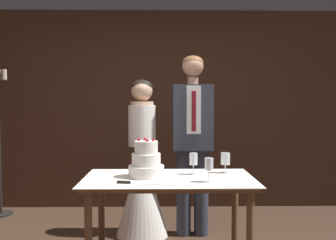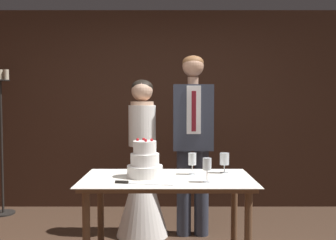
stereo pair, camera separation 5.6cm
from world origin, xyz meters
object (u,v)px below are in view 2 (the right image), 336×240
at_px(bride, 143,178).
at_px(tiered_cake, 145,162).
at_px(cake_knife, 133,183).
at_px(groom, 193,134).
at_px(cake_table, 168,190).
at_px(candle_stand, 2,141).
at_px(wine_glass_far, 193,160).
at_px(wine_glass_near, 208,165).
at_px(wine_glass_middle, 225,159).

bearing_deg(bride, tiered_cake, -84.72).
bearing_deg(bride, cake_knife, -89.71).
relative_size(tiered_cake, cake_knife, 0.72).
height_order(cake_knife, bride, bride).
bearing_deg(cake_knife, groom, 75.30).
bearing_deg(cake_table, candle_stand, 141.53).
bearing_deg(cake_knife, tiered_cake, 83.45).
bearing_deg(cake_table, wine_glass_far, 31.73).
height_order(cake_table, wine_glass_near, wine_glass_near).
height_order(tiered_cake, groom, groom).
bearing_deg(cake_knife, wine_glass_near, 15.61).
height_order(tiered_cake, cake_knife, tiered_cake).
bearing_deg(cake_knife, wine_glass_far, 47.18).
height_order(cake_knife, candle_stand, candle_stand).
distance_m(cake_knife, wine_glass_middle, 0.85).
distance_m(wine_glass_near, wine_glass_far, 0.31).
xyz_separation_m(cake_knife, wine_glass_near, (0.55, 0.05, 0.12)).
bearing_deg(candle_stand, wine_glass_far, -33.62).
height_order(wine_glass_near, wine_glass_far, wine_glass_near).
xyz_separation_m(cake_table, groom, (0.26, 0.90, 0.36)).
distance_m(cake_table, wine_glass_middle, 0.56).
bearing_deg(groom, candle_stand, 162.69).
bearing_deg(tiered_cake, bride, 95.28).
xyz_separation_m(wine_glass_middle, candle_stand, (-2.51, 1.43, 0.01)).
bearing_deg(tiered_cake, groom, 63.11).
bearing_deg(wine_glass_far, bride, 121.09).
bearing_deg(cake_knife, bride, 100.30).
relative_size(wine_glass_far, groom, 0.10).
bearing_deg(candle_stand, bride, -21.96).
xyz_separation_m(wine_glass_far, groom, (0.06, 0.77, 0.14)).
distance_m(wine_glass_far, candle_stand, 2.69).
height_order(wine_glass_middle, wine_glass_far, wine_glass_far).
relative_size(wine_glass_middle, wine_glass_far, 0.95).
distance_m(cake_table, bride, 0.94).
bearing_deg(cake_knife, wine_glass_middle, 39.28).
xyz_separation_m(cake_table, wine_glass_middle, (0.48, 0.19, 0.22)).
distance_m(cake_knife, bride, 1.14).
bearing_deg(wine_glass_near, bride, 117.57).
xyz_separation_m(wine_glass_middle, bride, (-0.74, 0.71, -0.30)).
relative_size(cake_knife, candle_stand, 0.24).
bearing_deg(wine_glass_near, wine_glass_far, 107.25).
xyz_separation_m(wine_glass_near, bride, (-0.56, 1.07, -0.31)).
xyz_separation_m(wine_glass_far, candle_stand, (-2.24, 1.49, 0.00)).
height_order(tiered_cake, wine_glass_far, tiered_cake).
bearing_deg(wine_glass_far, tiered_cake, -165.77).
relative_size(cake_knife, wine_glass_near, 2.36).
xyz_separation_m(tiered_cake, bride, (-0.08, 0.87, -0.31)).
xyz_separation_m(tiered_cake, cake_knife, (-0.07, -0.25, -0.11)).
bearing_deg(wine_glass_middle, cake_knife, -150.73).
height_order(groom, candle_stand, groom).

